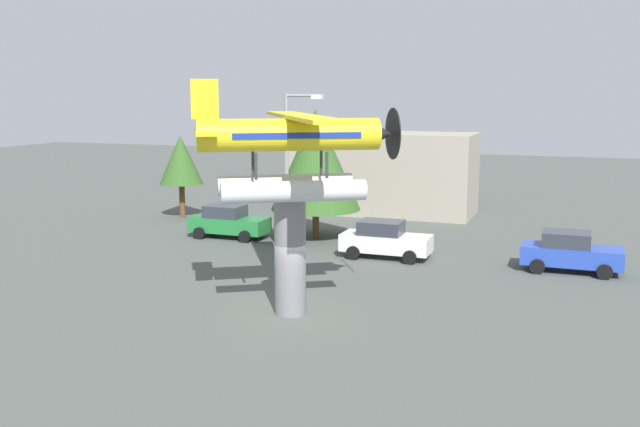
# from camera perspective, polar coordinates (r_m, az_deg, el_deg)

# --- Properties ---
(ground_plane) EXTENTS (140.00, 140.00, 0.00)m
(ground_plane) POSITION_cam_1_polar(r_m,az_deg,el_deg) (25.02, -2.41, -8.12)
(ground_plane) COLOR #4C514C
(display_pedestal) EXTENTS (1.10, 1.10, 4.14)m
(display_pedestal) POSITION_cam_1_polar(r_m,az_deg,el_deg) (24.47, -2.44, -3.50)
(display_pedestal) COLOR slate
(display_pedestal) RESTS_ON ground
(floatplane_monument) EXTENTS (7.02, 9.45, 4.00)m
(floatplane_monument) POSITION_cam_1_polar(r_m,az_deg,el_deg) (23.92, -2.20, 5.27)
(floatplane_monument) COLOR silver
(floatplane_monument) RESTS_ON display_pedestal
(car_near_green) EXTENTS (4.20, 2.02, 1.76)m
(car_near_green) POSITION_cam_1_polar(r_m,az_deg,el_deg) (38.03, -7.46, -0.65)
(car_near_green) COLOR #237A38
(car_near_green) RESTS_ON ground
(car_mid_white) EXTENTS (4.20, 2.02, 1.76)m
(car_mid_white) POSITION_cam_1_polar(r_m,az_deg,el_deg) (33.22, 5.30, -2.11)
(car_mid_white) COLOR white
(car_mid_white) RESTS_ON ground
(car_far_blue) EXTENTS (4.20, 2.02, 1.76)m
(car_far_blue) POSITION_cam_1_polar(r_m,az_deg,el_deg) (32.37, 19.68, -2.96)
(car_far_blue) COLOR #2847B7
(car_far_blue) RESTS_ON ground
(streetlight_primary) EXTENTS (1.84, 0.28, 7.68)m
(streetlight_primary) POSITION_cam_1_polar(r_m,az_deg,el_deg) (32.04, -2.40, 3.99)
(streetlight_primary) COLOR gray
(streetlight_primary) RESTS_ON ground
(storefront_building) EXTENTS (11.74, 5.05, 5.21)m
(storefront_building) POSITION_cam_1_polar(r_m,az_deg,el_deg) (45.83, 5.12, 3.32)
(storefront_building) COLOR #9E9384
(storefront_building) RESTS_ON ground
(tree_west) EXTENTS (2.72, 2.72, 5.15)m
(tree_west) POSITION_cam_1_polar(r_m,az_deg,el_deg) (44.41, -11.26, 4.28)
(tree_west) COLOR brown
(tree_west) RESTS_ON ground
(tree_east) EXTENTS (4.79, 4.79, 6.89)m
(tree_east) POSITION_cam_1_polar(r_m,az_deg,el_deg) (37.18, -0.35, 4.41)
(tree_east) COLOR brown
(tree_east) RESTS_ON ground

